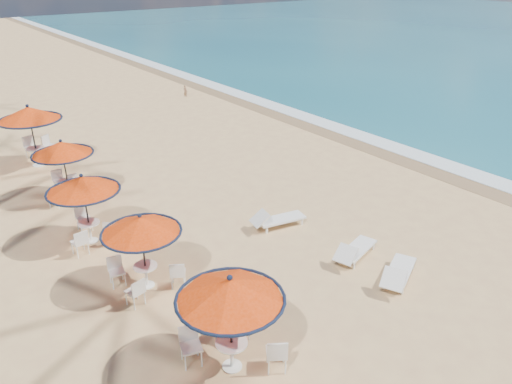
# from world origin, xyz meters

# --- Properties ---
(ground) EXTENTS (160.00, 160.00, 0.00)m
(ground) POSITION_xyz_m (0.00, 0.00, 0.00)
(ground) COLOR tan
(ground) RESTS_ON ground
(foam_strip) EXTENTS (1.20, 140.00, 0.04)m
(foam_strip) POSITION_xyz_m (9.30, 10.00, 0.00)
(foam_strip) COLOR white
(foam_strip) RESTS_ON ground
(wetsand_band) EXTENTS (1.40, 140.00, 0.02)m
(wetsand_band) POSITION_xyz_m (8.40, 10.00, 0.00)
(wetsand_band) COLOR olive
(wetsand_band) RESTS_ON ground
(station_0) EXTENTS (2.28, 2.28, 2.38)m
(station_0) POSITION_xyz_m (-4.62, -0.33, 1.74)
(station_0) COLOR black
(station_0) RESTS_ON ground
(station_1) EXTENTS (2.10, 2.10, 2.19)m
(station_1) POSITION_xyz_m (-4.86, 3.45, 1.60)
(station_1) COLOR black
(station_1) RESTS_ON ground
(station_2) EXTENTS (2.20, 2.20, 2.30)m
(station_2) POSITION_xyz_m (-5.20, 6.68, 1.68)
(station_2) COLOR black
(station_2) RESTS_ON ground
(station_3) EXTENTS (2.18, 2.18, 2.27)m
(station_3) POSITION_xyz_m (-4.74, 10.32, 1.66)
(station_3) COLOR black
(station_3) RESTS_ON ground
(station_4) EXTENTS (2.58, 2.66, 2.69)m
(station_4) POSITION_xyz_m (-4.71, 14.40, 2.05)
(station_4) COLOR black
(station_4) RESTS_ON ground
(lounger_near) EXTENTS (1.96, 1.35, 0.68)m
(lounger_near) POSITION_xyz_m (0.73, -0.46, 0.32)
(lounger_near) COLOR white
(lounger_near) RESTS_ON ground
(lounger_mid) EXTENTS (1.90, 1.06, 0.65)m
(lounger_mid) POSITION_xyz_m (0.64, 1.06, 0.30)
(lounger_mid) COLOR white
(lounger_mid) RESTS_ON ground
(lounger_far) EXTENTS (1.94, 0.92, 0.67)m
(lounger_far) POSITION_xyz_m (0.01, 3.94, 0.31)
(lounger_far) COLOR white
(lounger_far) RESTS_ON ground
(person) EXTENTS (0.27, 0.34, 0.82)m
(person) POSITION_xyz_m (6.16, 20.95, 0.41)
(person) COLOR #94694B
(person) RESTS_ON ground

